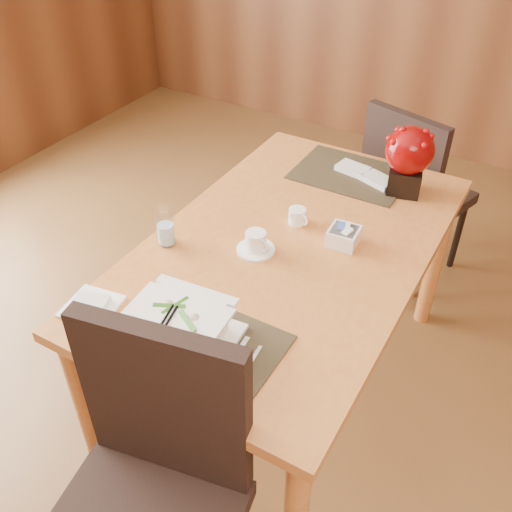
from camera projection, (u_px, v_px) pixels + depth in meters
The scene contains 14 objects.
ground at pixel (205, 499), 2.03m from camera, with size 6.00×6.00×0.00m, color brown.
dining_table at pixel (288, 265), 2.04m from camera, with size 0.90×1.50×0.75m.
placemat_near at pixel (200, 345), 1.60m from camera, with size 0.45×0.33×0.01m, color black.
placemat_far at pixel (351, 174), 2.35m from camera, with size 0.45×0.33×0.01m, color black.
soup_setting at pixel (176, 332), 1.56m from camera, with size 0.32×0.32×0.12m.
coffee_cup at pixel (256, 243), 1.93m from camera, with size 0.13×0.13×0.08m.
water_glass at pixel (165, 226), 1.94m from camera, with size 0.06×0.06×0.15m, color white.
creamer_jug at pixel (297, 216), 2.06m from camera, with size 0.08×0.08×0.06m, color white, non-canonical shape.
sugar_caddy at pixel (344, 236), 1.96m from camera, with size 0.10×0.10×0.06m, color white.
berry_decor at pixel (409, 156), 2.15m from camera, with size 0.18×0.18×0.27m.
napkins_far at pixel (367, 175), 2.31m from camera, with size 0.26×0.09×0.02m, color silver, non-canonical shape.
bread_plate at pixel (92, 306), 1.72m from camera, with size 0.15×0.15×0.01m, color white.
near_chair at pixel (150, 487), 1.45m from camera, with size 0.55×0.56×1.02m.
far_chair at pixel (410, 187), 2.72m from camera, with size 0.54×0.54×0.92m.
Camera 1 is at (0.69, -0.83, 1.94)m, focal length 40.00 mm.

